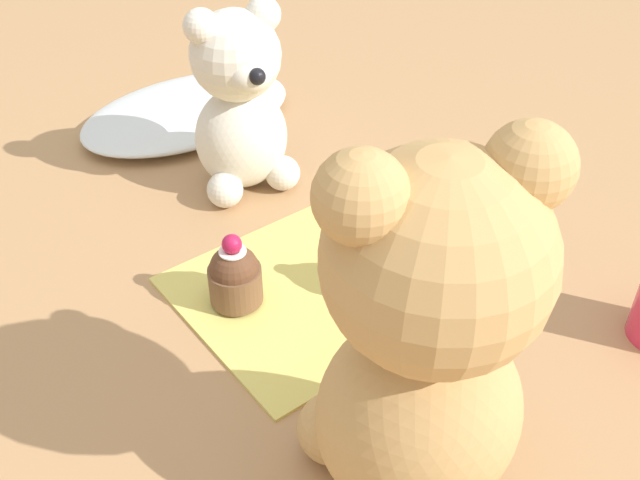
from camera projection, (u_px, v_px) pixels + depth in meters
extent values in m
plane|color=tan|center=(320.00, 286.00, 0.72)|extent=(4.00, 4.00, 0.00)
cube|color=#E0D166|center=(320.00, 284.00, 0.71)|extent=(0.25, 0.21, 0.01)
ellipsoid|color=white|center=(187.00, 111.00, 0.95)|extent=(0.28, 0.18, 0.03)
ellipsoid|color=silver|center=(242.00, 137.00, 0.82)|extent=(0.12, 0.11, 0.12)
sphere|color=silver|center=(235.00, 55.00, 0.76)|extent=(0.09, 0.09, 0.09)
ellipsoid|color=silver|center=(250.00, 75.00, 0.74)|extent=(0.05, 0.05, 0.04)
sphere|color=black|center=(257.00, 77.00, 0.72)|extent=(0.02, 0.02, 0.02)
sphere|color=silver|center=(201.00, 26.00, 0.72)|extent=(0.04, 0.04, 0.04)
sphere|color=silver|center=(263.00, 14.00, 0.75)|extent=(0.04, 0.04, 0.04)
sphere|color=silver|center=(227.00, 189.00, 0.81)|extent=(0.04, 0.04, 0.04)
sphere|color=silver|center=(283.00, 173.00, 0.83)|extent=(0.04, 0.04, 0.04)
ellipsoid|color=tan|center=(418.00, 413.00, 0.50)|extent=(0.17, 0.16, 0.16)
sphere|color=tan|center=(438.00, 260.00, 0.41)|extent=(0.13, 0.13, 0.13)
ellipsoid|color=tan|center=(401.00, 218.00, 0.46)|extent=(0.08, 0.08, 0.05)
sphere|color=black|center=(387.00, 186.00, 0.47)|extent=(0.02, 0.02, 0.02)
sphere|color=tan|center=(530.00, 166.00, 0.39)|extent=(0.05, 0.05, 0.05)
sphere|color=tan|center=(361.00, 197.00, 0.37)|extent=(0.05, 0.05, 0.05)
sphere|color=tan|center=(445.00, 400.00, 0.57)|extent=(0.05, 0.05, 0.05)
sphere|color=tan|center=(333.00, 428.00, 0.55)|extent=(0.05, 0.05, 0.05)
cylinder|color=brown|center=(236.00, 284.00, 0.68)|extent=(0.05, 0.05, 0.04)
sphere|color=brown|center=(234.00, 269.00, 0.67)|extent=(0.05, 0.05, 0.05)
cylinder|color=white|center=(233.00, 251.00, 0.66)|extent=(0.02, 0.02, 0.00)
sphere|color=#B71947|center=(232.00, 244.00, 0.65)|extent=(0.02, 0.02, 0.02)
cylinder|color=white|center=(374.00, 286.00, 0.70)|extent=(0.07, 0.07, 0.01)
cylinder|color=brown|center=(375.00, 272.00, 0.69)|extent=(0.05, 0.05, 0.03)
sphere|color=brown|center=(376.00, 259.00, 0.68)|extent=(0.04, 0.04, 0.04)
cylinder|color=white|center=(377.00, 242.00, 0.67)|extent=(0.02, 0.02, 0.00)
sphere|color=#B71947|center=(377.00, 236.00, 0.67)|extent=(0.02, 0.02, 0.02)
cube|color=silver|center=(400.00, 167.00, 0.88)|extent=(0.12, 0.08, 0.01)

